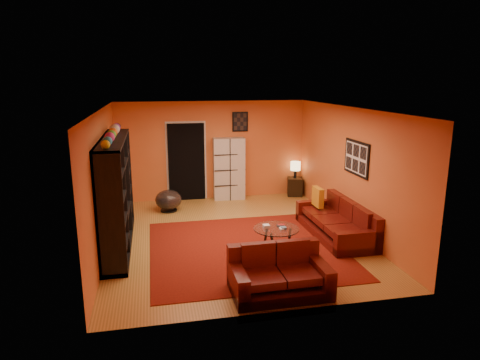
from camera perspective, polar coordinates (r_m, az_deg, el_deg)
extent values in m
plane|color=olive|center=(8.89, -0.81, -7.49)|extent=(6.00, 6.00, 0.00)
plane|color=white|center=(8.33, -0.87, 9.47)|extent=(6.00, 6.00, 0.00)
plane|color=#D1632E|center=(11.42, -3.70, 3.95)|extent=(6.00, 0.00, 6.00)
plane|color=#D1632E|center=(5.71, 4.91, -5.81)|extent=(6.00, 0.00, 6.00)
plane|color=#D1632E|center=(8.42, -17.79, -0.09)|extent=(0.00, 6.00, 6.00)
plane|color=#D1632E|center=(9.30, 14.46, 1.37)|extent=(0.00, 6.00, 6.00)
cube|color=#58100A|center=(8.27, 0.81, -9.10)|extent=(3.60, 3.60, 0.01)
cube|color=black|center=(11.36, -7.15, 2.39)|extent=(0.95, 0.10, 2.04)
cube|color=black|center=(8.98, 15.29, 2.84)|extent=(0.03, 1.00, 0.70)
cube|color=black|center=(11.43, 0.02, 7.78)|extent=(0.42, 0.03, 0.52)
cube|color=black|center=(8.46, -16.15, -1.67)|extent=(0.45, 3.00, 2.10)
imported|color=black|center=(8.40, -15.81, -2.29)|extent=(0.88, 0.11, 0.50)
cube|color=#440B09|center=(9.09, 12.54, -6.28)|extent=(0.93, 2.25, 0.32)
cube|color=#440B09|center=(9.16, 14.74, -4.50)|extent=(0.19, 2.25, 0.85)
cube|color=#440B09|center=(8.17, 15.58, -7.63)|extent=(0.92, 0.18, 0.62)
cube|color=#440B09|center=(9.94, 10.14, -3.54)|extent=(0.92, 0.18, 0.62)
cube|color=#440B09|center=(8.43, 14.15, -5.71)|extent=(0.70, 0.61, 0.12)
cube|color=#440B09|center=(8.97, 12.40, -4.44)|extent=(0.70, 0.61, 0.12)
cube|color=#440B09|center=(9.52, 10.86, -3.32)|extent=(0.70, 0.61, 0.12)
cube|color=#440B09|center=(6.65, 5.29, -13.58)|extent=(1.47, 0.89, 0.32)
cube|color=#440B09|center=(6.84, 4.45, -10.32)|extent=(1.46, 0.19, 0.85)
cube|color=#440B09|center=(6.79, 10.58, -11.76)|extent=(0.19, 0.88, 0.62)
cube|color=#440B09|center=(6.44, -0.27, -13.00)|extent=(0.19, 0.88, 0.62)
cube|color=#440B09|center=(6.57, 7.79, -11.03)|extent=(0.54, 0.66, 0.12)
cube|color=#440B09|center=(6.41, 3.06, -11.55)|extent=(0.54, 0.66, 0.12)
cube|color=orange|center=(9.55, 10.33, -2.24)|extent=(0.12, 0.42, 0.42)
cylinder|color=silver|center=(8.09, 4.86, -6.47)|extent=(0.86, 0.86, 0.02)
cylinder|color=black|center=(8.24, 6.61, -7.72)|extent=(0.05, 0.05, 0.41)
cylinder|color=black|center=(8.33, 3.47, -7.42)|extent=(0.05, 0.05, 0.41)
cylinder|color=black|center=(7.92, 4.42, -8.57)|extent=(0.05, 0.05, 0.41)
cube|color=beige|center=(11.38, -1.48, 1.51)|extent=(0.84, 0.41, 1.65)
cylinder|color=black|center=(10.64, -9.46, -4.00)|extent=(0.44, 0.44, 0.03)
cylinder|color=black|center=(10.62, -9.48, -3.59)|extent=(0.06, 0.06, 0.15)
ellipsoid|color=#3D3636|center=(10.57, -9.52, -2.60)|extent=(0.64, 0.64, 0.48)
cube|color=black|center=(11.92, 7.32, -0.89)|extent=(0.49, 0.49, 0.50)
cylinder|color=black|center=(11.84, 7.37, 0.80)|extent=(0.08, 0.08, 0.22)
cylinder|color=#E8C880|center=(11.79, 7.41, 1.87)|extent=(0.27, 0.27, 0.24)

